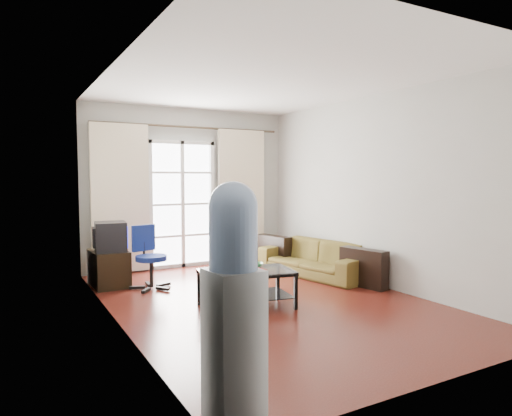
{
  "coord_description": "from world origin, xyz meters",
  "views": [
    {
      "loc": [
        -2.83,
        -4.83,
        1.55
      ],
      "look_at": [
        0.06,
        0.35,
        1.14
      ],
      "focal_mm": 32.0,
      "sensor_mm": 36.0,
      "label": 1
    }
  ],
  "objects": [
    {
      "name": "book",
      "position": [
        -0.3,
        -0.21,
        0.45
      ],
      "size": [
        0.19,
        0.23,
        0.02
      ],
      "primitive_type": "imported",
      "rotation": [
        0.0,
        0.0,
        0.09
      ],
      "color": "#A11913",
      "rests_on": "coffee_table"
    },
    {
      "name": "bowl",
      "position": [
        -0.13,
        0.02,
        0.46
      ],
      "size": [
        0.34,
        0.34,
        0.05
      ],
      "primitive_type": "imported",
      "rotation": [
        0.0,
        0.0,
        -0.42
      ],
      "color": "#338D42",
      "rests_on": "coffee_table"
    },
    {
      "name": "coffee_table",
      "position": [
        -0.34,
        -0.14,
        0.28
      ],
      "size": [
        1.17,
        0.8,
        0.44
      ],
      "rotation": [
        0.0,
        0.0,
        -0.17
      ],
      "color": "silver",
      "rests_on": "floor"
    },
    {
      "name": "curtain_rod",
      "position": [
        0.0,
        2.5,
        2.38
      ],
      "size": [
        3.3,
        0.04,
        0.04
      ],
      "primitive_type": "cylinder",
      "rotation": [
        0.0,
        1.57,
        0.0
      ],
      "color": "#4C3F2D",
      "rests_on": "wall_back"
    },
    {
      "name": "crt_tv",
      "position": [
        -1.54,
        1.69,
        0.71
      ],
      "size": [
        0.5,
        0.49,
        0.41
      ],
      "rotation": [
        0.0,
        0.0,
        -0.12
      ],
      "color": "black",
      "rests_on": "tv_stand"
    },
    {
      "name": "wall_left",
      "position": [
        -1.8,
        0.0,
        1.35
      ],
      "size": [
        0.02,
        5.2,
        2.7
      ],
      "primitive_type": "cube",
      "color": "#B6B6AD",
      "rests_on": "floor"
    },
    {
      "name": "wall_front",
      "position": [
        0.0,
        -2.6,
        1.35
      ],
      "size": [
        3.6,
        0.02,
        2.7
      ],
      "primitive_type": "cube",
      "color": "#B6B6AD",
      "rests_on": "floor"
    },
    {
      "name": "ceiling",
      "position": [
        0.0,
        0.0,
        2.7
      ],
      "size": [
        5.2,
        5.2,
        0.0
      ],
      "primitive_type": "plane",
      "rotation": [
        3.14,
        0.0,
        0.0
      ],
      "color": "white",
      "rests_on": "wall_back"
    },
    {
      "name": "radiator",
      "position": [
        0.8,
        2.5,
        0.33
      ],
      "size": [
        0.64,
        0.12,
        0.64
      ],
      "primitive_type": "cube",
      "color": "gray",
      "rests_on": "floor"
    },
    {
      "name": "curtain_right",
      "position": [
        0.95,
        2.48,
        1.2
      ],
      "size": [
        0.9,
        0.07,
        2.35
      ],
      "primitive_type": "cube",
      "color": "#F0E2C1",
      "rests_on": "curtain_rod"
    },
    {
      "name": "floor",
      "position": [
        0.0,
        0.0,
        0.0
      ],
      "size": [
        5.2,
        5.2,
        0.0
      ],
      "primitive_type": "plane",
      "color": "#5C1F15",
      "rests_on": "ground"
    },
    {
      "name": "wall_back",
      "position": [
        0.0,
        2.6,
        1.35
      ],
      "size": [
        3.6,
        0.02,
        2.7
      ],
      "primitive_type": "cube",
      "color": "#B6B6AD",
      "rests_on": "floor"
    },
    {
      "name": "curtain_left",
      "position": [
        -1.2,
        2.48,
        1.2
      ],
      "size": [
        0.9,
        0.07,
        2.35
      ],
      "primitive_type": "cube",
      "color": "#F0E2C1",
      "rests_on": "curtain_rod"
    },
    {
      "name": "tv_stand",
      "position": [
        -1.54,
        1.75,
        0.25
      ],
      "size": [
        0.49,
        0.7,
        0.5
      ],
      "primitive_type": "cube",
      "rotation": [
        0.0,
        0.0,
        0.04
      ],
      "color": "black",
      "rests_on": "floor"
    },
    {
      "name": "wall_right",
      "position": [
        1.8,
        0.0,
        1.35
      ],
      "size": [
        0.02,
        5.2,
        2.7
      ],
      "primitive_type": "cube",
      "color": "#B6B6AD",
      "rests_on": "floor"
    },
    {
      "name": "water_cooler",
      "position": [
        -1.6,
        -2.35,
        0.8
      ],
      "size": [
        0.34,
        0.33,
        1.52
      ],
      "rotation": [
        0.0,
        0.0,
        0.05
      ],
      "color": "silver",
      "rests_on": "floor"
    },
    {
      "name": "french_door",
      "position": [
        -0.15,
        2.54,
        1.07
      ],
      "size": [
        1.16,
        0.06,
        2.15
      ],
      "color": "white",
      "rests_on": "wall_back"
    },
    {
      "name": "remote",
      "position": [
        -0.64,
        -0.24,
        0.45
      ],
      "size": [
        0.18,
        0.06,
        0.02
      ],
      "primitive_type": "cube",
      "rotation": [
        0.0,
        0.0,
        -0.04
      ],
      "color": "black",
      "rests_on": "coffee_table"
    },
    {
      "name": "task_chair",
      "position": [
        -1.08,
        1.29,
        0.26
      ],
      "size": [
        0.73,
        0.73,
        0.87
      ],
      "rotation": [
        0.0,
        0.0,
        0.27
      ],
      "color": "black",
      "rests_on": "floor"
    },
    {
      "name": "sofa",
      "position": [
        1.4,
        0.88,
        0.27
      ],
      "size": [
        2.13,
        1.43,
        0.54
      ],
      "primitive_type": "imported",
      "rotation": [
        0.0,
        0.0,
        -1.37
      ],
      "color": "brown",
      "rests_on": "floor"
    }
  ]
}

